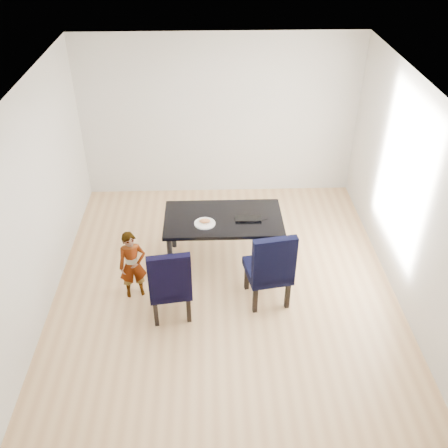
{
  "coord_description": "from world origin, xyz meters",
  "views": [
    {
      "loc": [
        -0.18,
        -5.1,
        4.52
      ],
      "look_at": [
        0.0,
        0.2,
        0.85
      ],
      "focal_mm": 40.0,
      "sensor_mm": 36.0,
      "label": 1
    }
  ],
  "objects_px": {
    "chair_right": "(268,264)",
    "laptop": "(248,217)",
    "dining_table": "(223,240)",
    "plate": "(205,223)",
    "chair_left": "(169,280)",
    "child": "(133,265)"
  },
  "relations": [
    {
      "from": "child",
      "to": "plate",
      "type": "xyz_separation_m",
      "value": [
        0.92,
        0.51,
        0.27
      ]
    },
    {
      "from": "laptop",
      "to": "dining_table",
      "type": "bearing_deg",
      "value": -1.65
    },
    {
      "from": "dining_table",
      "to": "chair_right",
      "type": "height_order",
      "value": "chair_right"
    },
    {
      "from": "dining_table",
      "to": "chair_right",
      "type": "xyz_separation_m",
      "value": [
        0.54,
        -0.78,
        0.18
      ]
    },
    {
      "from": "chair_right",
      "to": "child",
      "type": "distance_m",
      "value": 1.72
    },
    {
      "from": "chair_right",
      "to": "laptop",
      "type": "height_order",
      "value": "chair_right"
    },
    {
      "from": "child",
      "to": "laptop",
      "type": "height_order",
      "value": "child"
    },
    {
      "from": "chair_left",
      "to": "laptop",
      "type": "bearing_deg",
      "value": 35.98
    },
    {
      "from": "chair_left",
      "to": "plate",
      "type": "bearing_deg",
      "value": 55.01
    },
    {
      "from": "chair_left",
      "to": "plate",
      "type": "height_order",
      "value": "chair_left"
    },
    {
      "from": "dining_table",
      "to": "plate",
      "type": "relative_size",
      "value": 5.68
    },
    {
      "from": "dining_table",
      "to": "chair_left",
      "type": "relative_size",
      "value": 1.53
    },
    {
      "from": "child",
      "to": "plate",
      "type": "height_order",
      "value": "child"
    },
    {
      "from": "chair_left",
      "to": "chair_right",
      "type": "distance_m",
      "value": 1.24
    },
    {
      "from": "child",
      "to": "plate",
      "type": "bearing_deg",
      "value": 13.85
    },
    {
      "from": "child",
      "to": "laptop",
      "type": "bearing_deg",
      "value": 8.0
    },
    {
      "from": "dining_table",
      "to": "laptop",
      "type": "xyz_separation_m",
      "value": [
        0.34,
        -0.01,
        0.39
      ]
    },
    {
      "from": "plate",
      "to": "laptop",
      "type": "bearing_deg",
      "value": 12.55
    },
    {
      "from": "dining_table",
      "to": "plate",
      "type": "bearing_deg",
      "value": -150.11
    },
    {
      "from": "dining_table",
      "to": "chair_left",
      "type": "height_order",
      "value": "chair_left"
    },
    {
      "from": "chair_right",
      "to": "plate",
      "type": "relative_size",
      "value": 3.94
    },
    {
      "from": "dining_table",
      "to": "child",
      "type": "xyz_separation_m",
      "value": [
        -1.18,
        -0.65,
        0.11
      ]
    }
  ]
}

